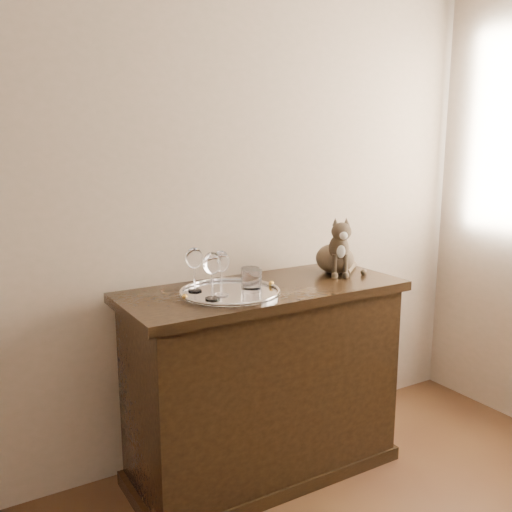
{
  "coord_description": "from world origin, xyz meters",
  "views": [
    {
      "loc": [
        -0.61,
        -0.01,
        1.45
      ],
      "look_at": [
        0.57,
        1.95,
        0.98
      ],
      "focal_mm": 40.0,
      "sensor_mm": 36.0,
      "label": 1
    }
  ],
  "objects_px": {
    "wine_glass_c": "(212,276)",
    "cat": "(335,244)",
    "tray": "(230,293)",
    "tumbler_a": "(252,281)",
    "wine_glass_d": "(221,273)",
    "sideboard": "(263,382)",
    "wine_glass_a": "(194,270)",
    "tumbler_c": "(250,278)"
  },
  "relations": [
    {
      "from": "wine_glass_c",
      "to": "cat",
      "type": "height_order",
      "value": "cat"
    },
    {
      "from": "tray",
      "to": "tumbler_a",
      "type": "bearing_deg",
      "value": -19.98
    },
    {
      "from": "wine_glass_d",
      "to": "tumbler_a",
      "type": "xyz_separation_m",
      "value": [
        0.13,
        -0.01,
        -0.04
      ]
    },
    {
      "from": "sideboard",
      "to": "wine_glass_d",
      "type": "height_order",
      "value": "wine_glass_d"
    },
    {
      "from": "wine_glass_a",
      "to": "cat",
      "type": "distance_m",
      "value": 0.7
    },
    {
      "from": "tumbler_a",
      "to": "sideboard",
      "type": "bearing_deg",
      "value": 33.04
    },
    {
      "from": "sideboard",
      "to": "tray",
      "type": "xyz_separation_m",
      "value": [
        -0.18,
        -0.03,
        0.43
      ]
    },
    {
      "from": "tray",
      "to": "wine_glass_d",
      "type": "bearing_deg",
      "value": -157.97
    },
    {
      "from": "wine_glass_c",
      "to": "wine_glass_d",
      "type": "bearing_deg",
      "value": 29.22
    },
    {
      "from": "sideboard",
      "to": "tray",
      "type": "relative_size",
      "value": 3.0
    },
    {
      "from": "tumbler_a",
      "to": "cat",
      "type": "bearing_deg",
      "value": 12.43
    },
    {
      "from": "sideboard",
      "to": "wine_glass_a",
      "type": "distance_m",
      "value": 0.6
    },
    {
      "from": "wine_glass_d",
      "to": "wine_glass_a",
      "type": "bearing_deg",
      "value": 120.78
    },
    {
      "from": "tray",
      "to": "cat",
      "type": "bearing_deg",
      "value": 7.87
    },
    {
      "from": "sideboard",
      "to": "wine_glass_a",
      "type": "bearing_deg",
      "value": 168.63
    },
    {
      "from": "tray",
      "to": "cat",
      "type": "distance_m",
      "value": 0.61
    },
    {
      "from": "tumbler_c",
      "to": "wine_glass_d",
      "type": "bearing_deg",
      "value": -164.71
    },
    {
      "from": "tray",
      "to": "tumbler_a",
      "type": "distance_m",
      "value": 0.1
    },
    {
      "from": "sideboard",
      "to": "wine_glass_a",
      "type": "relative_size",
      "value": 6.73
    },
    {
      "from": "wine_glass_c",
      "to": "tumbler_a",
      "type": "distance_m",
      "value": 0.19
    },
    {
      "from": "wine_glass_d",
      "to": "tumbler_a",
      "type": "distance_m",
      "value": 0.14
    },
    {
      "from": "wine_glass_c",
      "to": "wine_glass_a",
      "type": "bearing_deg",
      "value": 93.82
    },
    {
      "from": "tray",
      "to": "wine_glass_a",
      "type": "relative_size",
      "value": 2.24
    },
    {
      "from": "wine_glass_c",
      "to": "tumbler_a",
      "type": "bearing_deg",
      "value": 6.01
    },
    {
      "from": "wine_glass_c",
      "to": "wine_glass_d",
      "type": "height_order",
      "value": "wine_glass_c"
    },
    {
      "from": "wine_glass_a",
      "to": "wine_glass_c",
      "type": "height_order",
      "value": "wine_glass_c"
    },
    {
      "from": "sideboard",
      "to": "tumbler_a",
      "type": "height_order",
      "value": "tumbler_a"
    },
    {
      "from": "wine_glass_a",
      "to": "sideboard",
      "type": "bearing_deg",
      "value": -11.37
    },
    {
      "from": "cat",
      "to": "tumbler_c",
      "type": "bearing_deg",
      "value": -148.35
    },
    {
      "from": "tumbler_c",
      "to": "tumbler_a",
      "type": "bearing_deg",
      "value": -114.0
    },
    {
      "from": "wine_glass_a",
      "to": "tumbler_a",
      "type": "bearing_deg",
      "value": -31.22
    },
    {
      "from": "wine_glass_a",
      "to": "cat",
      "type": "bearing_deg",
      "value": -0.49
    },
    {
      "from": "wine_glass_c",
      "to": "tumbler_c",
      "type": "xyz_separation_m",
      "value": [
        0.21,
        0.07,
        -0.05
      ]
    },
    {
      "from": "wine_glass_d",
      "to": "tumbler_c",
      "type": "relative_size",
      "value": 2.12
    },
    {
      "from": "wine_glass_a",
      "to": "tumbler_a",
      "type": "xyz_separation_m",
      "value": [
        0.19,
        -0.12,
        -0.04
      ]
    },
    {
      "from": "wine_glass_a",
      "to": "wine_glass_d",
      "type": "xyz_separation_m",
      "value": [
        0.06,
        -0.11,
        -0.0
      ]
    },
    {
      "from": "tray",
      "to": "tumbler_a",
      "type": "relative_size",
      "value": 4.52
    },
    {
      "from": "tray",
      "to": "wine_glass_a",
      "type": "bearing_deg",
      "value": 141.78
    },
    {
      "from": "wine_glass_a",
      "to": "tumbler_a",
      "type": "distance_m",
      "value": 0.23
    },
    {
      "from": "wine_glass_c",
      "to": "cat",
      "type": "distance_m",
      "value": 0.71
    },
    {
      "from": "wine_glass_c",
      "to": "tumbler_c",
      "type": "relative_size",
      "value": 2.19
    },
    {
      "from": "wine_glass_a",
      "to": "cat",
      "type": "relative_size",
      "value": 0.67
    }
  ]
}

